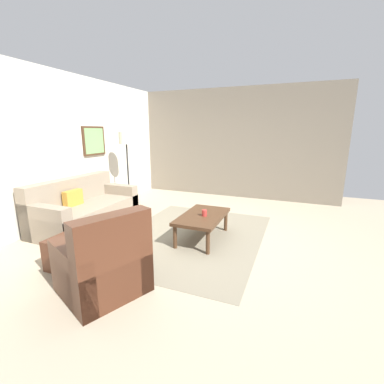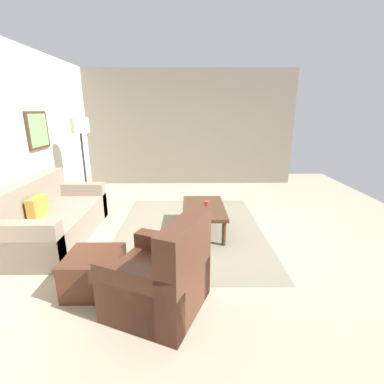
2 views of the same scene
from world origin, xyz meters
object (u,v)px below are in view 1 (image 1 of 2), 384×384
at_px(couch_main, 83,210).
at_px(coffee_table, 203,218).
at_px(armchair_leather, 105,267).
at_px(framed_artwork, 94,141).
at_px(lamp_standing, 127,146).
at_px(ottoman, 76,251).
at_px(cup, 204,213).

bearing_deg(couch_main, coffee_table, -84.21).
bearing_deg(coffee_table, armchair_leather, 165.22).
bearing_deg(framed_artwork, lamp_standing, -55.84).
height_order(ottoman, cup, cup).
bearing_deg(lamp_standing, couch_main, 174.61).
bearing_deg(coffee_table, ottoman, 139.67).
height_order(armchair_leather, coffee_table, armchair_leather).
distance_m(coffee_table, framed_artwork, 3.04).
bearing_deg(cup, framed_artwork, 75.45).
distance_m(coffee_table, lamp_standing, 2.63).
distance_m(couch_main, lamp_standing, 1.71).
xyz_separation_m(armchair_leather, framed_artwork, (2.45, 2.26, 1.21)).
bearing_deg(cup, coffee_table, 47.63).
relative_size(couch_main, ottoman, 3.45).
bearing_deg(ottoman, cup, -42.19).
height_order(couch_main, lamp_standing, lamp_standing).
bearing_deg(ottoman, couch_main, 41.15).
bearing_deg(coffee_table, framed_artwork, 76.04).
xyz_separation_m(coffee_table, cup, (-0.04, -0.05, 0.10)).
relative_size(ottoman, cup, 5.57).
distance_m(coffee_table, cup, 0.12).
bearing_deg(coffee_table, cup, -132.37).
bearing_deg(armchair_leather, lamp_standing, 31.06).
xyz_separation_m(ottoman, lamp_standing, (2.50, 0.94, 1.21)).
bearing_deg(cup, armchair_leather, 163.48).
height_order(armchair_leather, framed_artwork, framed_artwork).
height_order(couch_main, cup, couch_main).
bearing_deg(lamp_standing, armchair_leather, -148.94).
bearing_deg(armchair_leather, ottoman, 66.91).
bearing_deg(armchair_leather, couch_main, 49.82).
bearing_deg(armchair_leather, cup, -16.52).
xyz_separation_m(lamp_standing, framed_artwork, (-0.38, 0.55, 0.11)).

